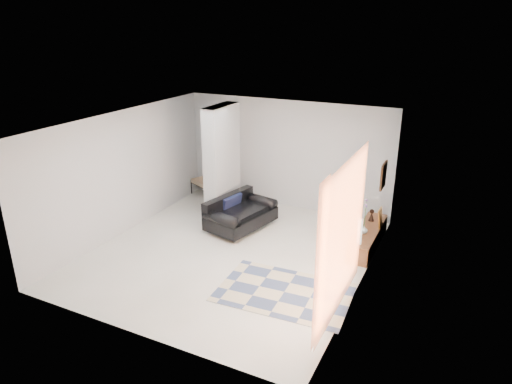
% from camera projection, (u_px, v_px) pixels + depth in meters
% --- Properties ---
extents(floor, '(6.00, 6.00, 0.00)m').
position_uv_depth(floor, '(231.00, 253.00, 9.69)').
color(floor, beige).
rests_on(floor, ground).
extents(ceiling, '(6.00, 6.00, 0.00)m').
position_uv_depth(ceiling, '(228.00, 123.00, 8.70)').
color(ceiling, white).
rests_on(ceiling, wall_back).
extents(wall_back, '(6.00, 0.00, 6.00)m').
position_uv_depth(wall_back, '(286.00, 155.00, 11.72)').
color(wall_back, silver).
rests_on(wall_back, ground).
extents(wall_front, '(6.00, 0.00, 6.00)m').
position_uv_depth(wall_front, '(130.00, 255.00, 6.67)').
color(wall_front, silver).
rests_on(wall_front, ground).
extents(wall_left, '(0.00, 6.00, 6.00)m').
position_uv_depth(wall_left, '(124.00, 173.00, 10.32)').
color(wall_left, silver).
rests_on(wall_left, ground).
extents(wall_right, '(0.00, 6.00, 6.00)m').
position_uv_depth(wall_right, '(366.00, 215.00, 8.07)').
color(wall_right, silver).
rests_on(wall_right, ground).
extents(partition_column, '(0.35, 1.20, 2.80)m').
position_uv_depth(partition_column, '(222.00, 163.00, 10.99)').
color(partition_column, '#A1A5A8').
rests_on(partition_column, floor).
extents(hallway_door, '(0.85, 0.06, 2.04)m').
position_uv_depth(hallway_door, '(216.00, 159.00, 12.68)').
color(hallway_door, white).
rests_on(hallway_door, floor).
extents(curtain, '(0.00, 2.55, 2.55)m').
position_uv_depth(curtain, '(343.00, 237.00, 7.11)').
color(curtain, '#FF8143').
rests_on(curtain, wall_right).
extents(wall_art, '(0.04, 0.45, 0.55)m').
position_uv_depth(wall_art, '(383.00, 176.00, 9.34)').
color(wall_art, '#371E0F').
rests_on(wall_art, wall_right).
extents(media_console, '(0.45, 1.95, 0.80)m').
position_uv_depth(media_console, '(368.00, 237.00, 9.93)').
color(media_console, brown).
rests_on(media_console, floor).
extents(loveseat, '(1.31, 1.84, 0.76)m').
position_uv_depth(loveseat, '(239.00, 214.00, 10.77)').
color(loveseat, silver).
rests_on(loveseat, floor).
extents(daybed, '(1.73, 1.28, 0.77)m').
position_uv_depth(daybed, '(216.00, 184.00, 12.54)').
color(daybed, black).
rests_on(daybed, floor).
extents(area_rug, '(2.44, 1.70, 0.01)m').
position_uv_depth(area_rug, '(284.00, 292.00, 8.27)').
color(area_rug, beige).
rests_on(area_rug, floor).
extents(cylinder_lamp, '(0.10, 0.10, 0.54)m').
position_uv_depth(cylinder_lamp, '(360.00, 232.00, 9.12)').
color(cylinder_lamp, beige).
rests_on(cylinder_lamp, media_console).
extents(bronze_figurine, '(0.15, 0.15, 0.27)m').
position_uv_depth(bronze_figurine, '(372.00, 215.00, 10.23)').
color(bronze_figurine, black).
rests_on(bronze_figurine, media_console).
extents(vase, '(0.17, 0.17, 0.17)m').
position_uv_depth(vase, '(364.00, 229.00, 9.64)').
color(vase, white).
rests_on(vase, media_console).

